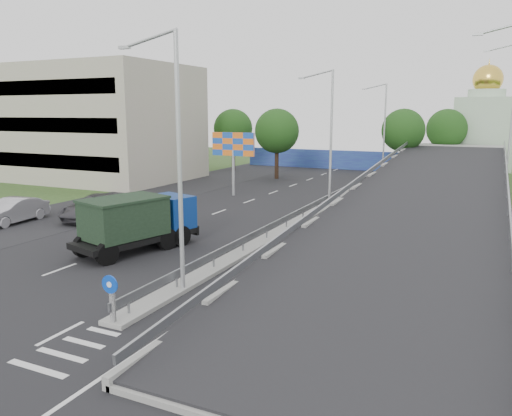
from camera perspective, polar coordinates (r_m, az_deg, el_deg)
The scene contains 21 objects.
ground at distance 16.77m, azimuth -21.04°, elevation -15.37°, with size 160.00×160.00×0.00m, color #2D4C1E.
road_surface at distance 34.11m, azimuth 0.06°, elevation -1.30°, with size 26.00×90.00×0.04m, color black.
parking_strip at distance 41.26m, azimuth -16.50°, elevation 0.39°, with size 8.00×90.00×0.05m, color black.
median at distance 36.65m, azimuth 6.99°, elevation -0.36°, with size 1.00×44.00×0.20m, color gray.
overpass_ramp at distance 34.79m, azimuth 18.85°, elevation 1.28°, with size 10.00×50.00×3.50m.
median_guardrail at distance 36.53m, azimuth 7.01°, elevation 0.63°, with size 0.09×44.00×0.71m.
sign_bollard at distance 17.78m, azimuth -16.16°, elevation -9.90°, with size 0.64×0.23×1.67m.
lamp_post_near at distance 19.66m, azimuth -9.26°, elevation 6.66°, with size 2.74×0.18×10.08m.
lamp_post_mid at distance 37.85m, azimuth 8.32°, elevation 8.67°, with size 2.74×0.18×10.08m.
lamp_post_far at distance 57.26m, azimuth 14.30°, elevation 9.18°, with size 2.74×0.18×10.08m.
beige_building at distance 58.97m, azimuth -19.30°, elevation 9.14°, with size 24.00×14.00×12.00m, color #ADAA91.
blue_wall at distance 64.27m, azimuth 11.55°, elevation 5.33°, with size 30.00×0.50×2.40m, color #2A2D9B.
church at distance 70.19m, azimuth 24.59°, elevation 8.39°, with size 7.00×7.00×13.80m.
billboard at distance 43.29m, azimuth -2.62°, elevation 6.89°, with size 4.00×0.24×5.50m.
tree_left_mid at distance 54.49m, azimuth 2.40°, elevation 8.77°, with size 4.80×4.80×7.60m.
tree_median_far at distance 58.91m, azimuth 16.48°, elevation 8.50°, with size 4.80×4.80×7.60m.
tree_left_far at distance 62.45m, azimuth -2.63°, elevation 9.04°, with size 4.80×4.80×7.60m.
tree_ramp_far at distance 65.39m, azimuth 20.96°, elevation 8.42°, with size 4.80×4.80×7.60m.
dump_truck at distance 26.90m, azimuth -13.34°, elevation -1.39°, with size 4.09×7.05×2.93m.
parked_car_b at distance 36.50m, azimuth -26.07°, elevation -0.29°, with size 1.75×5.01×1.65m, color #ACABB1.
parked_car_c at distance 35.87m, azimuth -17.70°, elevation 0.13°, with size 2.74×5.93×1.65m, color #37353A.
Camera 1 is at (11.22, -10.15, 7.22)m, focal length 35.00 mm.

